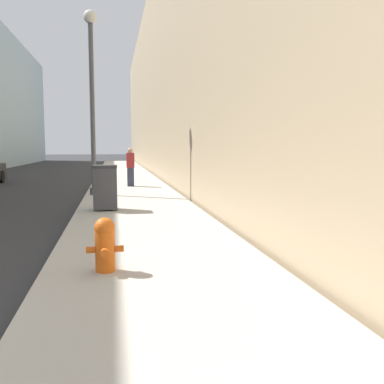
# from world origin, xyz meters

# --- Properties ---
(sidewalk_right) EXTENTS (3.40, 60.00, 0.14)m
(sidewalk_right) POSITION_xyz_m (5.12, 18.00, 0.07)
(sidewalk_right) COLOR #ADA89E
(sidewalk_right) RESTS_ON ground
(building_right_stone) EXTENTS (12.00, 60.00, 12.19)m
(building_right_stone) POSITION_xyz_m (12.92, 26.00, 6.09)
(building_right_stone) COLOR tan
(building_right_stone) RESTS_ON ground
(fire_hydrant) EXTENTS (0.51, 0.40, 0.76)m
(fire_hydrant) POSITION_xyz_m (4.31, 1.66, 0.54)
(fire_hydrant) COLOR #D15614
(fire_hydrant) RESTS_ON sidewalk_right
(trash_bin) EXTENTS (0.65, 0.61, 1.23)m
(trash_bin) POSITION_xyz_m (4.21, 7.55, 0.77)
(trash_bin) COLOR #3D3D42
(trash_bin) RESTS_ON sidewalk_right
(lamppost) EXTENTS (0.47, 0.47, 6.44)m
(lamppost) POSITION_xyz_m (3.75, 11.47, 4.01)
(lamppost) COLOR #4C4C51
(lamppost) RESTS_ON sidewalk_right
(pedestrian_on_sidewalk) EXTENTS (0.34, 0.22, 1.68)m
(pedestrian_on_sidewalk) POSITION_xyz_m (5.17, 14.51, 0.98)
(pedestrian_on_sidewalk) COLOR #2D3347
(pedestrian_on_sidewalk) RESTS_ON sidewalk_right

